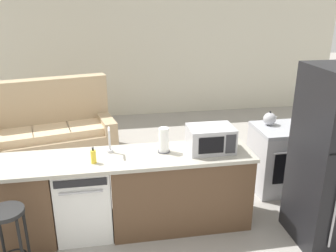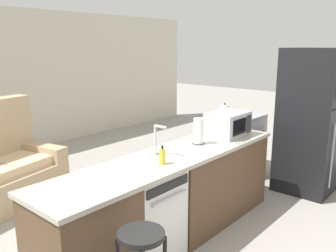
{
  "view_description": "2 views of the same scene",
  "coord_description": "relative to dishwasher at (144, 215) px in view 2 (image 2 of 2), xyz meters",
  "views": [
    {
      "loc": [
        0.08,
        -3.51,
        2.52
      ],
      "look_at": [
        0.75,
        0.35,
        1.09
      ],
      "focal_mm": 38.0,
      "sensor_mm": 36.0,
      "label": 1
    },
    {
      "loc": [
        -2.38,
        -2.13,
        1.95
      ],
      "look_at": [
        0.35,
        0.23,
        1.12
      ],
      "focal_mm": 38.0,
      "sensor_mm": 36.0,
      "label": 2
    }
  ],
  "objects": [
    {
      "name": "sink_faucet",
      "position": [
        0.31,
        0.12,
        0.61
      ],
      "size": [
        0.07,
        0.18,
        0.3
      ],
      "color": "silver",
      "rests_on": "kitchen_counter"
    },
    {
      "name": "soap_bottle",
      "position": [
        0.14,
        -0.11,
        0.55
      ],
      "size": [
        0.06,
        0.06,
        0.18
      ],
      "color": "yellow",
      "rests_on": "kitchen_counter"
    },
    {
      "name": "kettle",
      "position": [
        2.43,
        0.68,
        0.56
      ],
      "size": [
        0.21,
        0.17,
        0.19
      ],
      "color": "#B2B2B7",
      "rests_on": "stove_range"
    },
    {
      "name": "dishwasher",
      "position": [
        0.0,
        0.0,
        0.0
      ],
      "size": [
        0.58,
        0.61,
        0.84
      ],
      "color": "white",
      "rests_on": "ground_plane"
    },
    {
      "name": "paper_towel_roll",
      "position": [
        0.9,
        0.05,
        0.62
      ],
      "size": [
        0.14,
        0.14,
        0.28
      ],
      "color": "#4C4C51",
      "rests_on": "kitchen_counter"
    },
    {
      "name": "ground_plane",
      "position": [
        0.25,
        0.0,
        -0.42
      ],
      "size": [
        24.0,
        24.0,
        0.0
      ],
      "primitive_type": "plane",
      "color": "gray"
    },
    {
      "name": "refrigerator",
      "position": [
        2.6,
        -0.55,
        0.54
      ],
      "size": [
        0.72,
        0.73,
        1.91
      ],
      "color": "black",
      "rests_on": "ground_plane"
    },
    {
      "name": "stove_range",
      "position": [
        2.6,
        0.55,
        0.03
      ],
      "size": [
        0.76,
        0.68,
        0.9
      ],
      "color": "#B7B7BC",
      "rests_on": "ground_plane"
    },
    {
      "name": "kitchen_counter",
      "position": [
        0.49,
        0.0,
        -0.0
      ],
      "size": [
        2.94,
        0.66,
        0.9
      ],
      "color": "brown",
      "rests_on": "ground_plane"
    },
    {
      "name": "microwave",
      "position": [
        1.42,
        -0.0,
        0.62
      ],
      "size": [
        0.5,
        0.37,
        0.28
      ],
      "color": "#B7B7BC",
      "rests_on": "kitchen_counter"
    }
  ]
}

